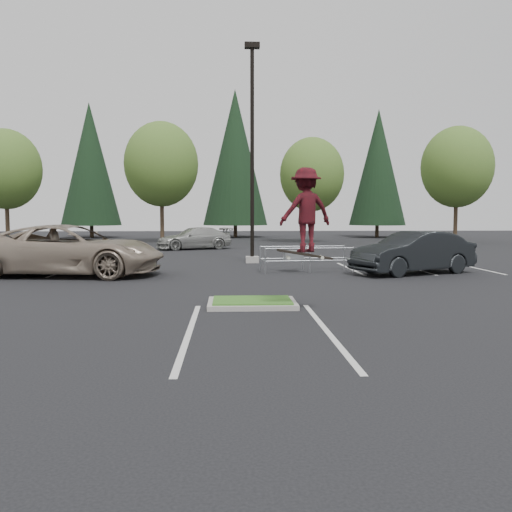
{
  "coord_description": "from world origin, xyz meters",
  "views": [
    {
      "loc": [
        -0.55,
        -13.43,
        2.3
      ],
      "look_at": [
        0.17,
        1.5,
        1.14
      ],
      "focal_mm": 38.0,
      "sensor_mm": 36.0,
      "label": 1
    }
  ],
  "objects_px": {
    "skateboarder": "(305,211)",
    "conif_c": "(378,167)",
    "conif_a": "(90,164)",
    "car_r_charc": "(413,253)",
    "light_pole": "(252,165)",
    "decid_d": "(457,170)",
    "cart_corral": "(296,256)",
    "decid_a": "(6,172)",
    "decid_c": "(312,177)",
    "car_l_tan": "(70,250)",
    "decid_b": "(161,167)",
    "car_far_silver": "(195,238)",
    "conif_b": "(235,157)"
  },
  "relations": [
    {
      "from": "conif_c",
      "to": "car_far_silver",
      "type": "xyz_separation_m",
      "value": [
        -16.8,
        -17.5,
        -6.13
      ]
    },
    {
      "from": "decid_b",
      "to": "decid_d",
      "type": "relative_size",
      "value": 1.02
    },
    {
      "from": "decid_c",
      "to": "conif_a",
      "type": "relative_size",
      "value": 0.64
    },
    {
      "from": "decid_c",
      "to": "car_l_tan",
      "type": "relative_size",
      "value": 1.22
    },
    {
      "from": "conif_b",
      "to": "conif_c",
      "type": "distance_m",
      "value": 14.07
    },
    {
      "from": "decid_c",
      "to": "car_r_charc",
      "type": "relative_size",
      "value": 1.69
    },
    {
      "from": "conif_c",
      "to": "cart_corral",
      "type": "xyz_separation_m",
      "value": [
        -11.9,
        -31.54,
        -6.21
      ]
    },
    {
      "from": "decid_d",
      "to": "car_r_charc",
      "type": "relative_size",
      "value": 1.9
    },
    {
      "from": "decid_c",
      "to": "conif_b",
      "type": "distance_m",
      "value": 12.51
    },
    {
      "from": "car_r_charc",
      "to": "conif_c",
      "type": "bearing_deg",
      "value": 143.23
    },
    {
      "from": "light_pole",
      "to": "decid_d",
      "type": "height_order",
      "value": "light_pole"
    },
    {
      "from": "car_l_tan",
      "to": "car_r_charc",
      "type": "relative_size",
      "value": 1.38
    },
    {
      "from": "decid_a",
      "to": "skateboarder",
      "type": "bearing_deg",
      "value": -58.15
    },
    {
      "from": "car_l_tan",
      "to": "cart_corral",
      "type": "bearing_deg",
      "value": -76.58
    },
    {
      "from": "car_r_charc",
      "to": "decid_b",
      "type": "bearing_deg",
      "value": -175.78
    },
    {
      "from": "car_l_tan",
      "to": "decid_a",
      "type": "bearing_deg",
      "value": 33.58
    },
    {
      "from": "decid_b",
      "to": "decid_c",
      "type": "distance_m",
      "value": 12.05
    },
    {
      "from": "decid_d",
      "to": "skateboarder",
      "type": "distance_m",
      "value": 35.63
    },
    {
      "from": "decid_c",
      "to": "car_l_tan",
      "type": "distance_m",
      "value": 26.38
    },
    {
      "from": "conif_a",
      "to": "car_r_charc",
      "type": "height_order",
      "value": "conif_a"
    },
    {
      "from": "light_pole",
      "to": "car_far_silver",
      "type": "height_order",
      "value": "light_pole"
    },
    {
      "from": "decid_b",
      "to": "car_far_silver",
      "type": "bearing_deg",
      "value": -69.41
    },
    {
      "from": "decid_a",
      "to": "decid_c",
      "type": "distance_m",
      "value": 24.0
    },
    {
      "from": "light_pole",
      "to": "conif_c",
      "type": "distance_m",
      "value": 30.72
    },
    {
      "from": "decid_c",
      "to": "conif_c",
      "type": "height_order",
      "value": "conif_c"
    },
    {
      "from": "decid_b",
      "to": "conif_c",
      "type": "bearing_deg",
      "value": 24.14
    },
    {
      "from": "decid_c",
      "to": "cart_corral",
      "type": "bearing_deg",
      "value": -100.1
    },
    {
      "from": "cart_corral",
      "to": "car_far_silver",
      "type": "distance_m",
      "value": 14.87
    },
    {
      "from": "decid_b",
      "to": "conif_a",
      "type": "relative_size",
      "value": 0.74
    },
    {
      "from": "decid_b",
      "to": "car_r_charc",
      "type": "height_order",
      "value": "decid_b"
    },
    {
      "from": "light_pole",
      "to": "decid_d",
      "type": "xyz_separation_m",
      "value": [
        17.49,
        18.33,
        1.35
      ]
    },
    {
      "from": "cart_corral",
      "to": "car_r_charc",
      "type": "distance_m",
      "value": 4.51
    },
    {
      "from": "decid_c",
      "to": "conif_c",
      "type": "bearing_deg",
      "value": 50.36
    },
    {
      "from": "conif_b",
      "to": "decid_c",
      "type": "bearing_deg",
      "value": -60.68
    },
    {
      "from": "cart_corral",
      "to": "conif_a",
      "type": "bearing_deg",
      "value": 111.36
    },
    {
      "from": "light_pole",
      "to": "cart_corral",
      "type": "bearing_deg",
      "value": -68.43
    },
    {
      "from": "conif_a",
      "to": "decid_a",
      "type": "bearing_deg",
      "value": -111.91
    },
    {
      "from": "light_pole",
      "to": "car_r_charc",
      "type": "height_order",
      "value": "light_pole"
    },
    {
      "from": "conif_b",
      "to": "skateboarder",
      "type": "height_order",
      "value": "conif_b"
    },
    {
      "from": "decid_b",
      "to": "car_r_charc",
      "type": "relative_size",
      "value": 1.94
    },
    {
      "from": "conif_c",
      "to": "skateboarder",
      "type": "xyz_separation_m",
      "value": [
        -12.8,
        -40.39,
        -4.47
      ]
    },
    {
      "from": "decid_c",
      "to": "conif_b",
      "type": "relative_size",
      "value": 0.58
    },
    {
      "from": "decid_d",
      "to": "conif_c",
      "type": "relative_size",
      "value": 0.75
    },
    {
      "from": "decid_d",
      "to": "cart_corral",
      "type": "relative_size",
      "value": 2.56
    },
    {
      "from": "conif_b",
      "to": "car_far_silver",
      "type": "bearing_deg",
      "value": -98.62
    },
    {
      "from": "skateboarder",
      "to": "light_pole",
      "type": "bearing_deg",
      "value": -105.17
    },
    {
      "from": "car_l_tan",
      "to": "decid_b",
      "type": "bearing_deg",
      "value": 5.84
    },
    {
      "from": "car_far_silver",
      "to": "car_r_charc",
      "type": "bearing_deg",
      "value": 8.41
    },
    {
      "from": "skateboarder",
      "to": "conif_c",
      "type": "bearing_deg",
      "value": -125.86
    },
    {
      "from": "decid_b",
      "to": "car_r_charc",
      "type": "distance_m",
      "value": 27.16
    }
  ]
}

